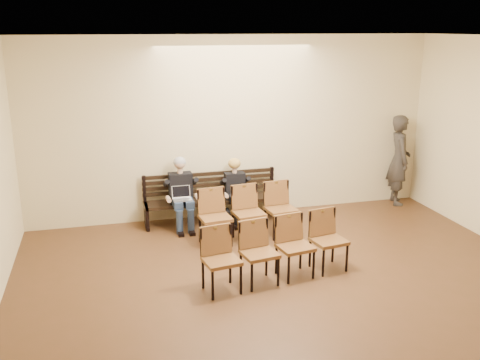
# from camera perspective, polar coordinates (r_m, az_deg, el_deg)

# --- Properties ---
(ground) EXTENTS (10.00, 10.00, 0.00)m
(ground) POSITION_cam_1_polar(r_m,az_deg,el_deg) (6.60, 10.73, -17.71)
(ground) COLOR #52311C
(ground) RESTS_ON ground
(room_walls) EXTENTS (8.02, 10.01, 3.51)m
(room_walls) POSITION_cam_1_polar(r_m,az_deg,el_deg) (6.31, 8.87, 5.83)
(room_walls) COLOR beige
(room_walls) RESTS_ON ground
(bench) EXTENTS (2.60, 0.90, 0.45)m
(bench) POSITION_cam_1_polar(r_m,az_deg,el_deg) (10.33, -2.96, -3.24)
(bench) COLOR black
(bench) RESTS_ON ground
(seated_man) EXTENTS (0.54, 0.74, 1.29)m
(seated_man) POSITION_cam_1_polar(r_m,az_deg,el_deg) (9.99, -6.26, -1.47)
(seated_man) COLOR black
(seated_man) RESTS_ON ground
(seated_woman) EXTENTS (0.47, 0.65, 1.10)m
(seated_woman) POSITION_cam_1_polar(r_m,az_deg,el_deg) (10.21, -0.44, -1.53)
(seated_woman) COLOR black
(seated_woman) RESTS_ON ground
(laptop) EXTENTS (0.37, 0.31, 0.25)m
(laptop) POSITION_cam_1_polar(r_m,az_deg,el_deg) (9.82, -6.16, -2.20)
(laptop) COLOR silver
(laptop) RESTS_ON bench
(water_bottle) EXTENTS (0.08, 0.08, 0.24)m
(water_bottle) POSITION_cam_1_polar(r_m,az_deg,el_deg) (9.95, 0.48, -1.89)
(water_bottle) COLOR silver
(water_bottle) RESTS_ON bench
(bag) EXTENTS (0.42, 0.31, 0.30)m
(bag) POSITION_cam_1_polar(r_m,az_deg,el_deg) (10.14, -2.25, -4.06)
(bag) COLOR black
(bag) RESTS_ON ground
(passerby) EXTENTS (0.71, 0.90, 2.18)m
(passerby) POSITION_cam_1_polar(r_m,az_deg,el_deg) (11.65, 16.66, 2.75)
(passerby) COLOR #322E29
(passerby) RESTS_ON ground
(chair_row_front) EXTENTS (1.79, 0.71, 0.97)m
(chair_row_front) POSITION_cam_1_polar(r_m,az_deg,el_deg) (9.36, 0.96, -3.62)
(chair_row_front) COLOR brown
(chair_row_front) RESTS_ON ground
(chair_row_back) EXTENTS (2.32, 0.87, 0.93)m
(chair_row_back) POSITION_cam_1_polar(r_m,az_deg,el_deg) (7.94, 4.04, -7.52)
(chair_row_back) COLOR brown
(chair_row_back) RESTS_ON ground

